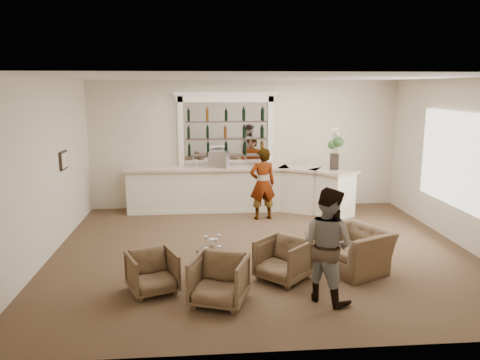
# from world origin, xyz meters

# --- Properties ---
(ground) EXTENTS (8.00, 8.00, 0.00)m
(ground) POSITION_xyz_m (0.00, 0.00, 0.00)
(ground) COLOR brown
(ground) RESTS_ON ground
(room_shell) EXTENTS (8.04, 7.02, 3.32)m
(room_shell) POSITION_xyz_m (0.16, 0.71, 2.34)
(room_shell) COLOR beige
(room_shell) RESTS_ON ground
(bar_counter) EXTENTS (5.72, 1.80, 1.14)m
(bar_counter) POSITION_xyz_m (-0.16, 3.00, 0.57)
(bar_counter) COLOR white
(bar_counter) RESTS_ON ground
(back_bar_alcove) EXTENTS (2.64, 0.25, 3.00)m
(back_bar_alcove) POSITION_xyz_m (-0.50, 3.41, 2.03)
(back_bar_alcove) COLOR white
(back_bar_alcove) RESTS_ON ground
(cocktail_table) EXTENTS (0.57, 0.57, 0.50)m
(cocktail_table) POSITION_xyz_m (-0.97, -1.18, 0.25)
(cocktail_table) COLOR #513B23
(cocktail_table) RESTS_ON ground
(sommelier) EXTENTS (0.68, 0.50, 1.73)m
(sommelier) POSITION_xyz_m (0.30, 2.24, 0.86)
(sommelier) COLOR gray
(sommelier) RESTS_ON ground
(guest) EXTENTS (1.04, 1.06, 1.72)m
(guest) POSITION_xyz_m (0.68, -2.16, 0.86)
(guest) COLOR gray
(guest) RESTS_ON ground
(armchair_left) EXTENTS (0.91, 0.92, 0.65)m
(armchair_left) POSITION_xyz_m (-1.93, -1.68, 0.32)
(armchair_left) COLOR brown
(armchair_left) RESTS_ON ground
(armchair_center) EXTENTS (0.98, 0.99, 0.72)m
(armchair_center) POSITION_xyz_m (-0.92, -2.16, 0.36)
(armchair_center) COLOR brown
(armchair_center) RESTS_ON ground
(armchair_right) EXTENTS (1.07, 1.07, 0.70)m
(armchair_right) POSITION_xyz_m (0.17, -1.38, 0.35)
(armchair_right) COLOR brown
(armchair_right) RESTS_ON ground
(armchair_far) EXTENTS (1.41, 1.47, 0.74)m
(armchair_far) POSITION_xyz_m (1.44, -1.07, 0.37)
(armchair_far) COLOR brown
(armchair_far) RESTS_ON ground
(espresso_machine) EXTENTS (0.56, 0.51, 0.41)m
(espresso_machine) POSITION_xyz_m (-0.70, 2.98, 1.34)
(espresso_machine) COLOR silver
(espresso_machine) RESTS_ON bar_counter
(flower_vase) EXTENTS (0.27, 0.27, 1.03)m
(flower_vase) POSITION_xyz_m (2.10, 2.49, 1.72)
(flower_vase) COLOR black
(flower_vase) RESTS_ON bar_counter
(wine_glass_bar_left) EXTENTS (0.07, 0.07, 0.21)m
(wine_glass_bar_left) POSITION_xyz_m (-1.27, 2.99, 1.25)
(wine_glass_bar_left) COLOR white
(wine_glass_bar_left) RESTS_ON bar_counter
(wine_glass_bar_right) EXTENTS (0.07, 0.07, 0.21)m
(wine_glass_bar_right) POSITION_xyz_m (-0.59, 2.99, 1.25)
(wine_glass_bar_right) COLOR white
(wine_glass_bar_right) RESTS_ON bar_counter
(wine_glass_tbl_a) EXTENTS (0.07, 0.07, 0.21)m
(wine_glass_tbl_a) POSITION_xyz_m (-1.09, -1.15, 0.60)
(wine_glass_tbl_a) COLOR white
(wine_glass_tbl_a) RESTS_ON cocktail_table
(wine_glass_tbl_b) EXTENTS (0.07, 0.07, 0.21)m
(wine_glass_tbl_b) POSITION_xyz_m (-0.87, -1.10, 0.60)
(wine_glass_tbl_b) COLOR white
(wine_glass_tbl_b) RESTS_ON cocktail_table
(wine_glass_tbl_c) EXTENTS (0.07, 0.07, 0.21)m
(wine_glass_tbl_c) POSITION_xyz_m (-0.93, -1.31, 0.60)
(wine_glass_tbl_c) COLOR white
(wine_glass_tbl_c) RESTS_ON cocktail_table
(napkin_holder) EXTENTS (0.08, 0.08, 0.12)m
(napkin_holder) POSITION_xyz_m (-0.99, -1.04, 0.56)
(napkin_holder) COLOR white
(napkin_holder) RESTS_ON cocktail_table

